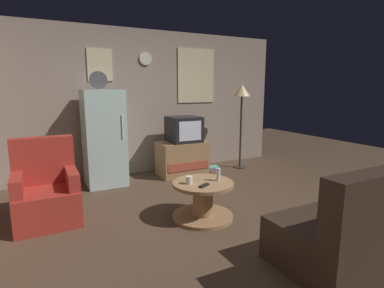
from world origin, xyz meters
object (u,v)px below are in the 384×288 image
at_px(standing_lamp, 242,97).
at_px(remote_control, 204,186).
at_px(crt_tv, 184,129).
at_px(armchair, 46,193).
at_px(wine_glass, 218,175).
at_px(couch, 370,226).
at_px(mug_ceramic_white, 189,180).
at_px(tv_stand, 182,158).
at_px(book_stack, 213,169).
at_px(fridge, 104,138).
at_px(coffee_table, 203,200).

distance_m(standing_lamp, remote_control, 2.76).
distance_m(crt_tv, armchair, 2.52).
xyz_separation_m(crt_tv, remote_control, (-0.68, -1.93, -0.36)).
relative_size(crt_tv, wine_glass, 3.60).
distance_m(crt_tv, couch, 3.28).
distance_m(mug_ceramic_white, couch, 1.82).
distance_m(tv_stand, book_stack, 0.65).
bearing_deg(book_stack, crt_tv, 171.63).
relative_size(tv_stand, mug_ceramic_white, 9.33).
distance_m(fridge, mug_ceramic_white, 1.95).
xyz_separation_m(wine_glass, book_stack, (0.98, 1.74, -0.47)).
relative_size(fridge, tv_stand, 2.11).
height_order(mug_ceramic_white, couch, couch).
distance_m(mug_ceramic_white, remote_control, 0.20).
bearing_deg(wine_glass, coffee_table, 169.88).
xyz_separation_m(wine_glass, couch, (0.71, -1.41, -0.21)).
distance_m(standing_lamp, wine_glass, 2.50).
relative_size(remote_control, couch, 0.09).
bearing_deg(remote_control, couch, -79.14).
bearing_deg(crt_tv, book_stack, -8.37).
height_order(tv_stand, wine_glass, wine_glass).
relative_size(standing_lamp, armchair, 1.66).
xyz_separation_m(standing_lamp, wine_glass, (-1.59, -1.74, -0.84)).
relative_size(standing_lamp, coffee_table, 2.21).
bearing_deg(coffee_table, remote_control, -113.86).
bearing_deg(coffee_table, wine_glass, -10.12).
height_order(crt_tv, book_stack, crt_tv).
relative_size(tv_stand, book_stack, 4.11).
distance_m(tv_stand, couch, 3.25).
xyz_separation_m(coffee_table, wine_glass, (0.19, -0.03, 0.30)).
distance_m(armchair, book_stack, 2.98).
xyz_separation_m(fridge, armchair, (-0.89, -1.09, -0.42)).
height_order(armchair, book_stack, armchair).
distance_m(standing_lamp, book_stack, 1.45).
height_order(mug_ceramic_white, book_stack, mug_ceramic_white).
bearing_deg(fridge, tv_stand, -2.90).
xyz_separation_m(standing_lamp, book_stack, (-0.61, -0.00, -1.31)).
height_order(fridge, tv_stand, fridge).
relative_size(tv_stand, armchair, 0.87).
bearing_deg(couch, tv_stand, 95.71).
bearing_deg(book_stack, couch, -94.85).
bearing_deg(coffee_table, mug_ceramic_white, 175.81).
distance_m(tv_stand, standing_lamp, 1.61).
bearing_deg(mug_ceramic_white, tv_stand, 67.03).
distance_m(fridge, armchair, 1.47).
bearing_deg(mug_ceramic_white, fridge, 107.39).
height_order(fridge, wine_glass, fridge).
bearing_deg(armchair, standing_lamp, 15.43).
bearing_deg(crt_tv, coffee_table, -108.94).
xyz_separation_m(tv_stand, couch, (0.32, -3.23, 0.02)).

